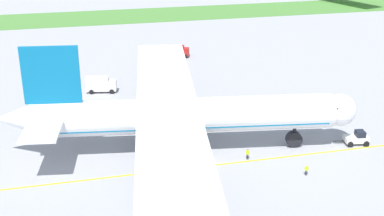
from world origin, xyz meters
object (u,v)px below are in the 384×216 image
pushback_tug (357,138)px  service_truck_baggage_loader (101,84)px  ground_crew_marshaller_front (306,169)px  ground_crew_wingwalker_starboard (248,153)px  service_truck_fuel_bowser (178,51)px  airliner_foreground (179,116)px  ground_crew_wingwalker_port (213,125)px

pushback_tug → service_truck_baggage_loader: (-37.31, 33.46, 0.72)m
ground_crew_marshaller_front → ground_crew_wingwalker_starboard: ground_crew_wingwalker_starboard is taller
pushback_tug → ground_crew_wingwalker_starboard: (-18.42, -0.93, 0.03)m
ground_crew_wingwalker_starboard → service_truck_fuel_bowser: (1.62, 55.71, 0.50)m
ground_crew_marshaller_front → service_truck_fuel_bowser: size_ratio=0.29×
service_truck_fuel_bowser → pushback_tug: bearing=-73.0°
airliner_foreground → ground_crew_wingwalker_port: size_ratio=49.80×
service_truck_fuel_bowser → ground_crew_marshaller_front: bearing=-85.7°
ground_crew_marshaller_front → service_truck_fuel_bowser: bearing=94.3°
ground_crew_wingwalker_starboard → service_truck_fuel_bowser: bearing=88.3°
ground_crew_wingwalker_port → service_truck_baggage_loader: service_truck_baggage_loader is taller
ground_crew_wingwalker_starboard → service_truck_baggage_loader: size_ratio=0.27×
ground_crew_marshaller_front → ground_crew_wingwalker_starboard: (-6.33, 6.48, 0.05)m
airliner_foreground → pushback_tug: size_ratio=15.47×
ground_crew_wingwalker_port → service_truck_baggage_loader: (-16.72, 23.32, 0.66)m
service_truck_baggage_loader → ground_crew_wingwalker_starboard: bearing=-61.2°
airliner_foreground → pushback_tug: bearing=-8.5°
ground_crew_wingwalker_starboard → service_truck_baggage_loader: 39.24m
ground_crew_wingwalker_port → ground_crew_wingwalker_starboard: 11.28m
pushback_tug → ground_crew_wingwalker_port: 22.95m
ground_crew_wingwalker_port → service_truck_fuel_bowser: size_ratio=0.32×
airliner_foreground → ground_crew_wingwalker_port: bearing=40.5°
airliner_foreground → ground_crew_marshaller_front: (15.55, -11.53, -4.78)m
ground_crew_wingwalker_port → ground_crew_marshaller_front: ground_crew_wingwalker_port is taller
pushback_tug → ground_crew_marshaller_front: size_ratio=3.50×
ground_crew_marshaller_front → ground_crew_wingwalker_starboard: bearing=134.3°
service_truck_baggage_loader → service_truck_fuel_bowser: (20.51, 21.33, -0.19)m
ground_crew_marshaller_front → pushback_tug: bearing=31.5°
pushback_tug → ground_crew_wingwalker_starboard: 18.45m
pushback_tug → ground_crew_marshaller_front: bearing=-148.5°
ground_crew_marshaller_front → service_truck_fuel_bowser: service_truck_fuel_bowser is taller
ground_crew_wingwalker_port → service_truck_fuel_bowser: (3.79, 44.64, 0.47)m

